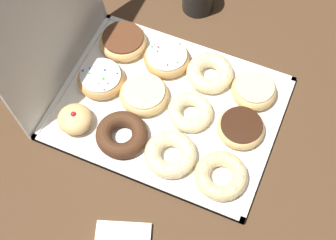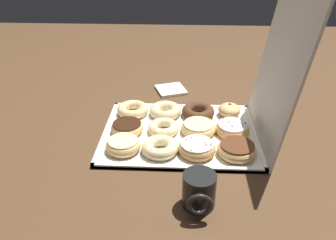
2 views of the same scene
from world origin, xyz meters
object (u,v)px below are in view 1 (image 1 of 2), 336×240
object	(u,v)px
glazed_ring_donut_2	(254,90)
cruller_donut_4	(190,112)
cruller_donut_0	(221,175)
jelly_filled_donut_9	(75,119)
cruller_donut_3	(170,154)
cruller_donut_5	(210,73)
sprinkle_donut_8	(167,58)
chocolate_frosted_donut_1	(241,128)
chocolate_frosted_donut_11	(123,41)
glazed_ring_donut_7	(145,93)
chocolate_cake_ring_donut_6	(122,135)
donut_box	(168,108)
sprinkle_donut_10	(100,80)

from	to	relation	value
glazed_ring_donut_2	cruller_donut_4	xyz separation A→B (m)	(-0.12, 0.12, -0.00)
cruller_donut_0	jelly_filled_donut_9	bearing A→B (deg)	90.34
glazed_ring_donut_2	cruller_donut_3	world-z (taller)	cruller_donut_3
cruller_donut_3	cruller_donut_5	distance (m)	0.24
cruller_donut_5	cruller_donut_3	bearing A→B (deg)	179.16
cruller_donut_3	sprinkle_donut_8	xyz separation A→B (m)	(0.24, 0.11, -0.00)
chocolate_frosted_donut_1	glazed_ring_donut_2	world-z (taller)	glazed_ring_donut_2
jelly_filled_donut_9	chocolate_frosted_donut_11	xyz separation A→B (m)	(0.25, -0.00, -0.00)
cruller_donut_4	chocolate_frosted_donut_11	world-z (taller)	chocolate_frosted_donut_11
cruller_donut_4	jelly_filled_donut_9	size ratio (longest dim) A/B	1.32
glazed_ring_donut_2	cruller_donut_5	bearing A→B (deg)	87.17
glazed_ring_donut_7	sprinkle_donut_8	distance (m)	0.12
cruller_donut_3	jelly_filled_donut_9	bearing A→B (deg)	91.50
cruller_donut_3	chocolate_cake_ring_donut_6	bearing A→B (deg)	89.04
donut_box	cruller_donut_3	world-z (taller)	cruller_donut_3
cruller_donut_4	sprinkle_donut_10	distance (m)	0.24
cruller_donut_0	cruller_donut_5	xyz separation A→B (m)	(0.25, 0.12, 0.00)
chocolate_frosted_donut_11	sprinkle_donut_10	bearing A→B (deg)	179.66
sprinkle_donut_8	glazed_ring_donut_2	bearing A→B (deg)	-91.21
cruller_donut_0	sprinkle_donut_10	bearing A→B (deg)	71.50
cruller_donut_3	sprinkle_donut_10	xyz separation A→B (m)	(0.12, 0.24, -0.00)
chocolate_frosted_donut_1	jelly_filled_donut_9	size ratio (longest dim) A/B	1.37
sprinkle_donut_8	cruller_donut_5	bearing A→B (deg)	-89.57
cruller_donut_4	chocolate_cake_ring_donut_6	world-z (taller)	chocolate_cake_ring_donut_6
cruller_donut_0	cruller_donut_4	size ratio (longest dim) A/B	1.10
cruller_donut_5	chocolate_cake_ring_donut_6	world-z (taller)	cruller_donut_5
cruller_donut_4	chocolate_frosted_donut_1	bearing A→B (deg)	-87.61
chocolate_frosted_donut_1	chocolate_frosted_donut_11	size ratio (longest dim) A/B	0.92
chocolate_cake_ring_donut_6	cruller_donut_3	bearing A→B (deg)	-90.96
cruller_donut_3	chocolate_cake_ring_donut_6	size ratio (longest dim) A/B	0.98
donut_box	chocolate_cake_ring_donut_6	xyz separation A→B (m)	(-0.12, 0.07, 0.02)
chocolate_frosted_donut_1	sprinkle_donut_10	bearing A→B (deg)	91.68
donut_box	chocolate_frosted_donut_1	distance (m)	0.18
jelly_filled_donut_9	chocolate_frosted_donut_11	bearing A→B (deg)	-0.90
chocolate_cake_ring_donut_6	sprinkle_donut_8	world-z (taller)	sprinkle_donut_8
cruller_donut_4	jelly_filled_donut_9	xyz separation A→B (m)	(-0.13, 0.24, 0.01)
glazed_ring_donut_2	cruller_donut_0	bearing A→B (deg)	-179.23
chocolate_cake_ring_donut_6	sprinkle_donut_8	bearing A→B (deg)	-2.61
donut_box	chocolate_cake_ring_donut_6	distance (m)	0.14
donut_box	chocolate_cake_ring_donut_6	world-z (taller)	chocolate_cake_ring_donut_6
donut_box	cruller_donut_0	xyz separation A→B (m)	(-0.13, -0.18, 0.02)
chocolate_cake_ring_donut_6	glazed_ring_donut_7	xyz separation A→B (m)	(0.12, -0.00, 0.00)
chocolate_frosted_donut_1	cruller_donut_4	distance (m)	0.12
sprinkle_donut_8	chocolate_frosted_donut_11	world-z (taller)	sprinkle_donut_8
glazed_ring_donut_2	chocolate_frosted_donut_11	size ratio (longest dim) A/B	0.92
cruller_donut_5	cruller_donut_4	bearing A→B (deg)	178.24
chocolate_frosted_donut_1	sprinkle_donut_10	size ratio (longest dim) A/B	0.97
chocolate_frosted_donut_1	jelly_filled_donut_9	distance (m)	0.39
donut_box	cruller_donut_5	xyz separation A→B (m)	(0.12, -0.06, 0.03)
cruller_donut_0	chocolate_cake_ring_donut_6	xyz separation A→B (m)	(0.01, 0.25, -0.00)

